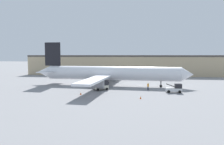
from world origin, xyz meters
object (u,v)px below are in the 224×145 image
(ground_crew_worker, at_px, (148,86))
(baggage_tug, at_px, (102,86))
(airplane, at_px, (108,73))
(belt_loader_truck, at_px, (175,88))
(safety_cone_near, at_px, (81,94))
(safety_cone_far, at_px, (141,97))

(ground_crew_worker, relative_size, baggage_tug, 0.47)
(airplane, bearing_deg, belt_loader_truck, -23.79)
(baggage_tug, relative_size, safety_cone_near, 6.95)
(airplane, bearing_deg, baggage_tug, -89.22)
(belt_loader_truck, relative_size, safety_cone_near, 6.36)
(airplane, distance_m, safety_cone_far, 19.59)
(ground_crew_worker, bearing_deg, belt_loader_truck, -131.97)
(belt_loader_truck, distance_m, safety_cone_near, 21.46)
(ground_crew_worker, relative_size, belt_loader_truck, 0.52)
(baggage_tug, distance_m, safety_cone_near, 7.92)
(airplane, bearing_deg, ground_crew_worker, -24.89)
(airplane, height_order, safety_cone_far, airplane)
(airplane, xyz_separation_m, baggage_tug, (-0.35, -7.35, -2.42))
(baggage_tug, xyz_separation_m, safety_cone_near, (-3.38, -7.11, -0.81))
(belt_loader_truck, bearing_deg, safety_cone_near, -165.49)
(safety_cone_near, xyz_separation_m, safety_cone_far, (12.94, -2.51, 0.00))
(baggage_tug, distance_m, belt_loader_truck, 17.35)
(safety_cone_near, bearing_deg, belt_loader_truck, 15.46)
(baggage_tug, xyz_separation_m, belt_loader_truck, (17.29, -1.40, -0.10))
(baggage_tug, distance_m, safety_cone_far, 13.60)
(airplane, xyz_separation_m, safety_cone_far, (9.21, -16.98, -3.23))
(ground_crew_worker, xyz_separation_m, belt_loader_truck, (6.06, -2.86, 0.02))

